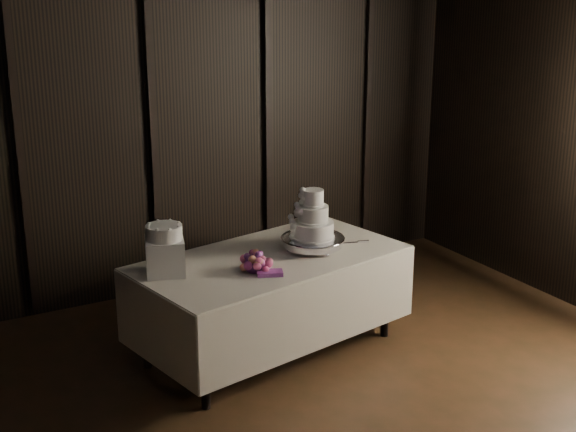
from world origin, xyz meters
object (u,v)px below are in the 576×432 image
Objects in this scene: wedding_cake at (311,220)px; cake_stand at (313,243)px; display_table at (270,300)px; small_cake at (164,232)px; box_pedestal at (165,256)px; bouquet at (255,263)px.

cake_stand is at bearing 46.89° from wedding_cake.
small_cake is (-0.79, 0.06, 0.64)m from display_table.
cake_stand is 0.19m from wedding_cake.
display_table is 4.44× the size of cake_stand.
box_pedestal is (-1.15, 0.06, 0.08)m from cake_stand.
small_cake reaches higher than bouquet.
wedding_cake is at bearing -14.31° from display_table.
wedding_cake is at bearing -3.92° from box_pedestal.
wedding_cake is 0.96× the size of bouquet.
bouquet is at bearing -148.42° from display_table.
wedding_cake reaches higher than small_cake.
display_table is 8.58× the size of small_cake.
cake_stand is 1.25× the size of bouquet.
small_cake reaches higher than display_table.
small_cake is at bearing 155.16° from bouquet.
wedding_cake is at bearing -3.92° from small_cake.
cake_stand is 1.86× the size of box_pedestal.
cake_stand is 1.18m from small_cake.
box_pedestal is at bearing 180.00° from small_cake.
wedding_cake is 1.43× the size of box_pedestal.
wedding_cake reaches higher than display_table.
wedding_cake reaches higher than box_pedestal.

